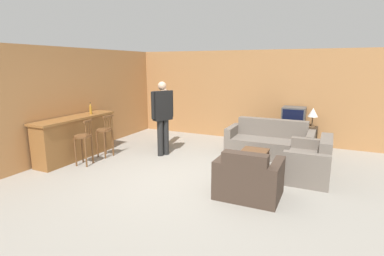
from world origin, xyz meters
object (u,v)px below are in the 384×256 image
(couch_far, at_px, (270,143))
(bar_chair_mid, at_px, (105,134))
(person_by_counter, at_px, (163,114))
(armchair_near, at_px, (248,179))
(tv_unit, at_px, (292,136))
(person_by_window, at_px, (164,114))
(loveseat_right, at_px, (310,162))
(table_lamp, at_px, (313,113))
(bar_chair_near, at_px, (84,140))
(bottle, at_px, (91,109))
(coffee_table, at_px, (253,156))
(tv, at_px, (294,117))

(couch_far, bearing_deg, bar_chair_mid, -153.91)
(bar_chair_mid, bearing_deg, person_by_counter, 29.54)
(armchair_near, bearing_deg, tv_unit, 85.71)
(bar_chair_mid, height_order, person_by_window, person_by_window)
(loveseat_right, height_order, table_lamp, table_lamp)
(bar_chair_near, xyz_separation_m, armchair_near, (3.72, -0.08, -0.25))
(tv_unit, height_order, person_by_window, person_by_window)
(bar_chair_mid, relative_size, bottle, 3.53)
(tv_unit, relative_size, bottle, 4.28)
(tv_unit, bearing_deg, armchair_near, -94.29)
(tv_unit, height_order, person_by_counter, person_by_counter)
(coffee_table, xyz_separation_m, tv_unit, (0.50, 2.40, -0.07))
(bottle, bearing_deg, armchair_near, -11.61)
(tv, relative_size, table_lamp, 1.14)
(tv_unit, bearing_deg, loveseat_right, -74.64)
(bar_chair_mid, relative_size, tv, 1.73)
(armchair_near, relative_size, person_by_window, 0.66)
(armchair_near, height_order, table_lamp, table_lamp)
(coffee_table, height_order, person_by_window, person_by_window)
(armchair_near, bearing_deg, bottle, 168.39)
(armchair_near, bearing_deg, tv, 85.70)
(bar_chair_near, relative_size, armchair_near, 0.98)
(tv_unit, xyz_separation_m, person_by_counter, (-2.78, -2.16, 0.73))
(coffee_table, relative_size, bottle, 2.94)
(coffee_table, relative_size, tv, 1.45)
(bar_chair_mid, xyz_separation_m, tv_unit, (3.99, 2.85, -0.27))
(tv_unit, height_order, tv, tv)
(armchair_near, height_order, tv, tv)
(coffee_table, bearing_deg, loveseat_right, 9.23)
(bar_chair_mid, xyz_separation_m, person_by_counter, (1.21, 0.69, 0.46))
(bar_chair_mid, distance_m, coffee_table, 3.53)
(tv, bearing_deg, armchair_near, -94.30)
(couch_far, height_order, tv_unit, couch_far)
(bar_chair_near, bearing_deg, bar_chair_mid, 89.98)
(bar_chair_near, distance_m, armchair_near, 3.73)
(tv, bearing_deg, person_by_counter, -142.20)
(bar_chair_near, distance_m, couch_far, 4.35)
(tv_unit, height_order, table_lamp, table_lamp)
(tv, bearing_deg, person_by_window, -154.73)
(armchair_near, xyz_separation_m, table_lamp, (0.74, 3.62, 0.65))
(bar_chair_near, height_order, person_by_counter, person_by_counter)
(bar_chair_near, distance_m, tv_unit, 5.34)
(couch_far, distance_m, tv_unit, 1.16)
(table_lamp, bearing_deg, coffee_table, -112.02)
(couch_far, relative_size, tv_unit, 1.63)
(bottle, xyz_separation_m, table_lamp, (4.95, 2.75, -0.17))
(coffee_table, xyz_separation_m, table_lamp, (0.97, 2.40, 0.61))
(bar_chair_near, bearing_deg, tv_unit, 41.49)
(bar_chair_near, bearing_deg, coffee_table, 17.98)
(tv_unit, bearing_deg, person_by_counter, -142.16)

